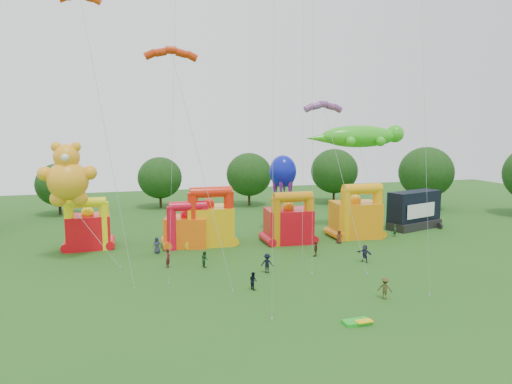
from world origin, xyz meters
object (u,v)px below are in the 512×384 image
object	(u,v)px
bouncy_castle_2	(209,222)
octopus_kite	(278,206)
spectator_0	(157,245)
teddy_bear_kite	(83,211)
gecko_kite	(361,146)
stage_trailer	(414,210)
spectator_4	(316,249)
bouncy_castle_0	(88,229)

from	to	relation	value
bouncy_castle_2	octopus_kite	distance (m)	9.69
bouncy_castle_2	spectator_0	distance (m)	7.00
teddy_bear_kite	gecko_kite	distance (m)	37.18
spectator_0	octopus_kite	bearing A→B (deg)	36.00
octopus_kite	spectator_0	size ratio (longest dim) A/B	5.63
stage_trailer	spectator_4	distance (m)	21.43
spectator_0	bouncy_castle_0	bearing A→B (deg)	169.87
stage_trailer	bouncy_castle_0	bearing A→B (deg)	179.04
teddy_bear_kite	octopus_kite	xyz separation A→B (m)	(23.12, 5.90, -1.49)
stage_trailer	bouncy_castle_2	bearing A→B (deg)	-177.45
spectator_0	bouncy_castle_2	bearing A→B (deg)	39.99
spectator_0	stage_trailer	bearing A→B (deg)	25.77
bouncy_castle_2	spectator_0	xyz separation A→B (m)	(-6.36, -2.32, -1.78)
stage_trailer	gecko_kite	xyz separation A→B (m)	(-7.13, 2.64, 9.00)
gecko_kite	octopus_kite	world-z (taller)	gecko_kite
gecko_kite	octopus_kite	xyz separation A→B (m)	(-12.74, -1.74, -7.61)
octopus_kite	bouncy_castle_2	bearing A→B (deg)	-166.78
teddy_bear_kite	gecko_kite	world-z (taller)	gecko_kite
bouncy_castle_0	stage_trailer	world-z (taller)	bouncy_castle_0
octopus_kite	spectator_4	distance (m)	11.05
stage_trailer	teddy_bear_kite	bearing A→B (deg)	-173.37
bouncy_castle_0	bouncy_castle_2	distance (m)	13.99
bouncy_castle_0	teddy_bear_kite	bearing A→B (deg)	-89.22
bouncy_castle_2	spectator_4	size ratio (longest dim) A/B	4.24
octopus_kite	stage_trailer	bearing A→B (deg)	-2.58
spectator_0	teddy_bear_kite	bearing A→B (deg)	-149.46
gecko_kite	octopus_kite	bearing A→B (deg)	-172.23
teddy_bear_kite	spectator_0	bearing A→B (deg)	10.57
bouncy_castle_2	spectator_0	bearing A→B (deg)	-159.98
teddy_bear_kite	spectator_4	world-z (taller)	teddy_bear_kite
spectator_0	spectator_4	distance (m)	17.63
teddy_bear_kite	octopus_kite	world-z (taller)	teddy_bear_kite
bouncy_castle_0	bouncy_castle_2	bearing A→B (deg)	-8.31
bouncy_castle_0	spectator_0	bearing A→B (deg)	-30.10
stage_trailer	spectator_0	bearing A→B (deg)	-174.19
stage_trailer	octopus_kite	size ratio (longest dim) A/B	0.85
bouncy_castle_2	spectator_4	xyz separation A→B (m)	(10.19, -8.38, -1.86)
bouncy_castle_0	spectator_4	xyz separation A→B (m)	(24.03, -10.40, -1.49)
bouncy_castle_0	spectator_4	bearing A→B (deg)	-23.41
teddy_bear_kite	octopus_kite	size ratio (longest dim) A/B	1.21
bouncy_castle_2	spectator_0	world-z (taller)	bouncy_castle_2
octopus_kite	spectator_0	world-z (taller)	octopus_kite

